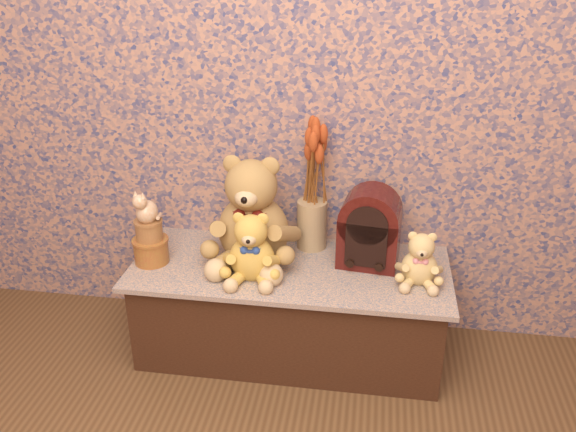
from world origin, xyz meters
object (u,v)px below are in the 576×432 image
(cat_figurine, at_px, (146,205))
(biscuit_tin_lower, at_px, (151,251))
(teddy_medium, at_px, (252,242))
(cathedral_radio, at_px, (370,227))
(ceramic_vase, at_px, (312,224))
(teddy_large, at_px, (253,204))
(teddy_small, at_px, (420,255))

(cat_figurine, bearing_deg, biscuit_tin_lower, 0.00)
(teddy_medium, xyz_separation_m, biscuit_tin_lower, (-0.42, 0.05, -0.09))
(cathedral_radio, distance_m, ceramic_vase, 0.27)
(teddy_medium, bearing_deg, biscuit_tin_lower, 169.79)
(biscuit_tin_lower, bearing_deg, cathedral_radio, 8.00)
(ceramic_vase, xyz_separation_m, biscuit_tin_lower, (-0.61, -0.23, -0.05))
(teddy_medium, bearing_deg, cat_figurine, 169.79)
(teddy_large, distance_m, teddy_medium, 0.17)
(ceramic_vase, distance_m, cat_figurine, 0.67)
(teddy_small, bearing_deg, ceramic_vase, 154.22)
(teddy_small, xyz_separation_m, biscuit_tin_lower, (-1.04, -0.01, -0.06))
(teddy_large, distance_m, biscuit_tin_lower, 0.45)
(teddy_medium, height_order, teddy_small, teddy_medium)
(teddy_small, distance_m, ceramic_vase, 0.48)
(ceramic_vase, height_order, cat_figurine, cat_figurine)
(cat_figurine, bearing_deg, cathedral_radio, 26.73)
(teddy_small, bearing_deg, cat_figurine, -178.47)
(teddy_medium, relative_size, teddy_small, 1.29)
(ceramic_vase, relative_size, biscuit_tin_lower, 1.50)
(teddy_medium, xyz_separation_m, cathedral_radio, (0.43, 0.16, 0.02))
(teddy_small, distance_m, cathedral_radio, 0.23)
(biscuit_tin_lower, distance_m, cat_figurine, 0.20)
(teddy_small, relative_size, ceramic_vase, 1.09)
(teddy_medium, relative_size, biscuit_tin_lower, 2.11)
(teddy_large, distance_m, cathedral_radio, 0.46)
(cat_figurine, bearing_deg, teddy_large, 32.96)
(teddy_medium, height_order, cathedral_radio, cathedral_radio)
(teddy_large, height_order, teddy_medium, teddy_large)
(teddy_large, xyz_separation_m, biscuit_tin_lower, (-0.39, -0.10, -0.18))
(teddy_large, relative_size, cat_figurine, 3.42)
(teddy_large, height_order, cat_figurine, teddy_large)
(biscuit_tin_lower, bearing_deg, teddy_small, 0.49)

